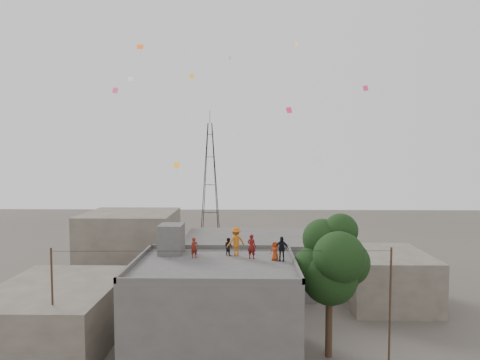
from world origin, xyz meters
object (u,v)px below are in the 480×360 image
object	(u,v)px
stair_head_box	(171,239)
person_red_adult	(252,246)
person_dark_adult	(281,249)
transmission_tower	(210,179)
tree	(332,262)

from	to	relation	value
stair_head_box	person_red_adult	world-z (taller)	stair_head_box
stair_head_box	person_dark_adult	bearing A→B (deg)	-13.99
stair_head_box	transmission_tower	size ratio (longest dim) A/B	0.10
tree	person_dark_adult	world-z (taller)	tree
transmission_tower	person_dark_adult	bearing A→B (deg)	-78.22
tree	person_dark_adult	distance (m)	3.28
stair_head_box	person_dark_adult	size ratio (longest dim) A/B	1.28
transmission_tower	person_red_adult	xyz separation A→B (m)	(6.29, -38.74, -2.17)
stair_head_box	person_red_adult	xyz separation A→B (m)	(5.49, -1.34, -0.20)
person_red_adult	person_dark_adult	bearing A→B (deg)	-169.90
stair_head_box	person_dark_adult	xyz separation A→B (m)	(7.38, -1.84, -0.22)
stair_head_box	transmission_tower	xyz separation A→B (m)	(-0.80, 37.40, 1.97)
transmission_tower	person_dark_adult	xyz separation A→B (m)	(8.18, -39.24, -2.19)
person_dark_adult	transmission_tower	bearing A→B (deg)	109.09
stair_head_box	transmission_tower	distance (m)	37.46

